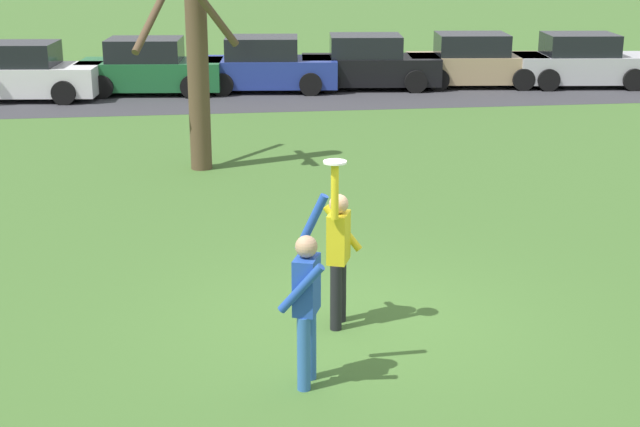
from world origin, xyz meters
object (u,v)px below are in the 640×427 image
(parked_car_green, at_px, (150,68))
(parked_car_silver, at_px, (582,62))
(person_defender, at_px, (307,298))
(parked_car_tan, at_px, (475,62))
(frisbee_disc, at_px, (335,162))
(person_catcher, at_px, (338,249))
(bare_tree_tall, at_px, (194,43))
(parked_car_white, at_px, (23,73))
(parked_car_blue, at_px, (266,66))
(parked_car_black, at_px, (369,64))

(parked_car_green, bearing_deg, parked_car_silver, 4.24)
(person_defender, distance_m, parked_car_silver, 21.17)
(person_defender, bearing_deg, parked_car_tan, -0.77)
(frisbee_disc, height_order, parked_car_green, frisbee_disc)
(person_catcher, distance_m, parked_car_silver, 19.62)
(parked_car_tan, relative_size, parked_car_silver, 1.00)
(person_defender, distance_m, bare_tree_tall, 9.65)
(parked_car_green, xyz_separation_m, parked_car_silver, (13.00, -0.47, 0.00))
(parked_car_white, height_order, parked_car_blue, same)
(parked_car_blue, bearing_deg, bare_tree_tall, -96.38)
(parked_car_tan, distance_m, bare_tree_tall, 12.68)
(parked_car_white, bearing_deg, parked_car_silver, 6.67)
(frisbee_disc, bearing_deg, parked_car_tan, 68.32)
(parked_car_blue, bearing_deg, parked_car_black, 7.39)
(parked_car_green, height_order, parked_car_black, same)
(person_catcher, xyz_separation_m, parked_car_silver, (10.11, 16.82, -0.25))
(parked_car_black, distance_m, bare_tree_tall, 10.81)
(parked_car_green, distance_m, bare_tree_tall, 9.54)
(parked_car_white, bearing_deg, parked_car_green, 15.69)
(parked_car_green, relative_size, parked_car_silver, 1.00)
(person_defender, height_order, parked_car_silver, person_defender)
(parked_car_blue, relative_size, parked_car_tan, 1.00)
(person_catcher, relative_size, parked_car_black, 0.49)
(frisbee_disc, distance_m, parked_car_green, 17.78)
(parked_car_green, bearing_deg, frisbee_disc, -74.55)
(bare_tree_tall, bearing_deg, person_defender, -83.82)
(parked_car_tan, distance_m, parked_car_silver, 3.27)
(person_defender, bearing_deg, person_catcher, 0.00)
(person_catcher, relative_size, parked_car_blue, 0.49)
(parked_car_black, height_order, parked_car_silver, same)
(parked_car_white, bearing_deg, parked_car_tan, 8.78)
(parked_car_white, relative_size, parked_car_black, 1.00)
(person_catcher, bearing_deg, parked_car_black, -170.92)
(person_defender, relative_size, parked_car_blue, 0.48)
(person_defender, height_order, parked_car_green, person_defender)
(person_catcher, distance_m, parked_car_green, 17.53)
(frisbee_disc, relative_size, bare_tree_tall, 0.05)
(person_defender, relative_size, parked_car_white, 0.48)
(person_catcher, bearing_deg, bare_tree_tall, -147.94)
(person_defender, distance_m, parked_car_blue, 18.76)
(parked_car_black, bearing_deg, parked_car_blue, -172.61)
(person_catcher, distance_m, parked_car_tan, 18.61)
(parked_car_white, xyz_separation_m, bare_tree_tall, (4.78, -8.71, 1.77))
(parked_car_white, distance_m, parked_car_blue, 6.88)
(person_catcher, height_order, frisbee_disc, frisbee_disc)
(person_defender, bearing_deg, parked_car_green, 27.94)
(parked_car_blue, bearing_deg, parked_car_silver, 3.68)
(person_defender, relative_size, parked_car_silver, 0.48)
(parked_car_blue, height_order, parked_car_black, same)
(person_catcher, height_order, bare_tree_tall, bare_tree_tall)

